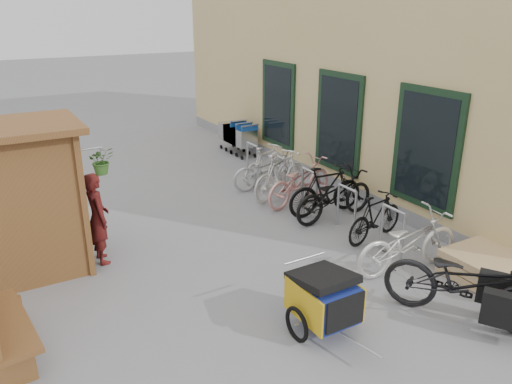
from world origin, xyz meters
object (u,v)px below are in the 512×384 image
shopping_carts (237,134)px  bike_5 (280,175)px  bike_7 (266,164)px  bike_2 (335,195)px  cargo_bike (469,284)px  bike_1 (376,217)px  bike_4 (299,181)px  child_trailer (324,297)px  bike_0 (408,242)px  person_kiosk (98,218)px  bike_6 (267,169)px  kiosk (5,182)px  pallet_stack (489,268)px  bike_3 (326,190)px

shopping_carts → bike_5: size_ratio=0.86×
bike_7 → bike_2: bearing=161.2°
cargo_bike → bike_2: 3.70m
shopping_carts → bike_1: size_ratio=1.02×
bike_4 → child_trailer: bearing=135.7°
bike_0 → bike_2: bearing=-2.1°
child_trailer → bike_0: 2.21m
bike_1 → cargo_bike: bearing=154.5°
shopping_carts → cargo_bike: cargo_bike is taller
bike_4 → person_kiosk: bearing=83.3°
bike_6 → bike_7: bearing=-23.9°
kiosk → cargo_bike: (5.07, -4.39, -0.99)m
pallet_stack → cargo_bike: cargo_bike is taller
bike_6 → bike_7: size_ratio=1.13×
bike_1 → kiosk: bearing=61.6°
person_kiosk → bike_5: size_ratio=0.88×
child_trailer → bike_6: size_ratio=0.87×
kiosk → bike_5: 5.58m
child_trailer → cargo_bike: 1.95m
person_kiosk → bike_4: person_kiosk is taller
bike_4 → bike_6: bike_4 is taller
kiosk → bike_2: (5.70, -0.75, -1.05)m
child_trailer → bike_3: (2.43, 3.14, 0.02)m
bike_1 → bike_7: (-0.07, 3.72, 0.02)m
cargo_bike → bike_1: bearing=43.6°
person_kiosk → bike_7: person_kiosk is taller
bike_0 → bike_1: 1.16m
bike_2 → kiosk: bearing=78.8°
shopping_carts → person_kiosk: 6.88m
bike_4 → bike_1: bearing=170.4°
bike_0 → bike_7: bearing=2.3°
bike_1 → bike_7: bike_7 is taller
kiosk → bike_0: bearing=-28.9°
kiosk → bike_1: kiosk is taller
pallet_stack → child_trailer: (-3.00, 0.28, 0.28)m
child_trailer → bike_0: size_ratio=0.79×
bike_1 → bike_5: bearing=-3.4°
kiosk → bike_2: kiosk is taller
kiosk → bike_7: (5.68, 1.84, -1.09)m
bike_3 → bike_6: size_ratio=0.99×
bike_0 → bike_3: 2.55m
bike_4 → shopping_carts: bearing=-23.2°
bike_1 → bike_3: (-0.04, 1.42, 0.07)m
cargo_bike → person_kiosk: person_kiosk is taller
shopping_carts → bike_2: 5.22m
bike_0 → bike_6: size_ratio=1.10×
bike_7 → person_kiosk: bearing=95.4°
child_trailer → bike_1: bike_1 is taller
bike_0 → bike_7: 4.83m
bike_4 → bike_5: 0.53m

